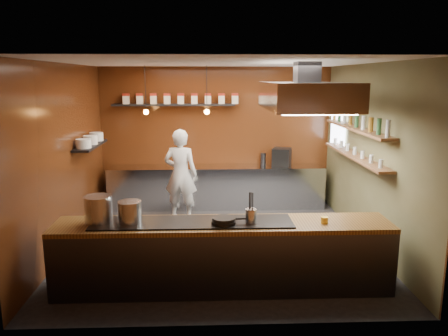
{
  "coord_description": "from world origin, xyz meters",
  "views": [
    {
      "loc": [
        -0.2,
        -7.01,
        2.77
      ],
      "look_at": [
        0.09,
        0.4,
        1.23
      ],
      "focal_mm": 35.0,
      "sensor_mm": 36.0,
      "label": 1
    }
  ],
  "objects_px": {
    "stockpot_large": "(98,209)",
    "chef": "(181,174)",
    "extractor_hood": "(306,95)",
    "stockpot_small": "(130,212)",
    "espresso_machine": "(282,157)"
  },
  "relations": [
    {
      "from": "stockpot_large",
      "to": "stockpot_small",
      "type": "bearing_deg",
      "value": -6.55
    },
    {
      "from": "extractor_hood",
      "to": "espresso_machine",
      "type": "height_order",
      "value": "extractor_hood"
    },
    {
      "from": "espresso_machine",
      "to": "stockpot_large",
      "type": "bearing_deg",
      "value": -108.53
    },
    {
      "from": "extractor_hood",
      "to": "stockpot_large",
      "type": "relative_size",
      "value": 5.61
    },
    {
      "from": "stockpot_small",
      "to": "extractor_hood",
      "type": "bearing_deg",
      "value": 25.99
    },
    {
      "from": "extractor_hood",
      "to": "chef",
      "type": "relative_size",
      "value": 1.11
    },
    {
      "from": "stockpot_large",
      "to": "chef",
      "type": "xyz_separation_m",
      "value": [
        0.88,
        2.98,
        -0.21
      ]
    },
    {
      "from": "chef",
      "to": "stockpot_large",
      "type": "bearing_deg",
      "value": 84.95
    },
    {
      "from": "stockpot_large",
      "to": "chef",
      "type": "height_order",
      "value": "chef"
    },
    {
      "from": "chef",
      "to": "espresso_machine",
      "type": "bearing_deg",
      "value": -147.23
    },
    {
      "from": "extractor_hood",
      "to": "stockpot_small",
      "type": "relative_size",
      "value": 6.59
    },
    {
      "from": "extractor_hood",
      "to": "stockpot_small",
      "type": "bearing_deg",
      "value": -154.01
    },
    {
      "from": "stockpot_large",
      "to": "espresso_machine",
      "type": "bearing_deg",
      "value": 51.62
    },
    {
      "from": "stockpot_large",
      "to": "stockpot_small",
      "type": "xyz_separation_m",
      "value": [
        0.41,
        -0.05,
        -0.03
      ]
    },
    {
      "from": "stockpot_large",
      "to": "chef",
      "type": "relative_size",
      "value": 0.2
    }
  ]
}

